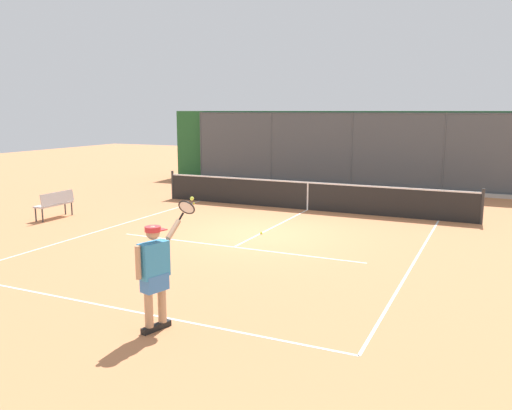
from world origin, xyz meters
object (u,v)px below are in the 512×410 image
at_px(tennis_player, 155,270).
at_px(tennis_ball_near_baseline, 261,233).
at_px(tennis_ball_near_net, 194,203).
at_px(courtside_bench, 55,202).

bearing_deg(tennis_player, tennis_ball_near_baseline, 25.67).
height_order(tennis_player, tennis_ball_near_net, tennis_player).
bearing_deg(tennis_ball_near_net, courtside_bench, 56.74).
xyz_separation_m(tennis_ball_near_net, courtside_bench, (2.59, 3.95, 0.48)).
xyz_separation_m(tennis_ball_near_baseline, courtside_bench, (6.70, 0.76, 0.48)).
height_order(tennis_ball_near_baseline, courtside_bench, courtside_bench).
distance_m(tennis_player, tennis_ball_near_net, 11.01).
bearing_deg(tennis_player, tennis_ball_near_net, 44.17).
distance_m(tennis_ball_near_net, courtside_bench, 4.75).
bearing_deg(tennis_player, courtside_bench, 69.66).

